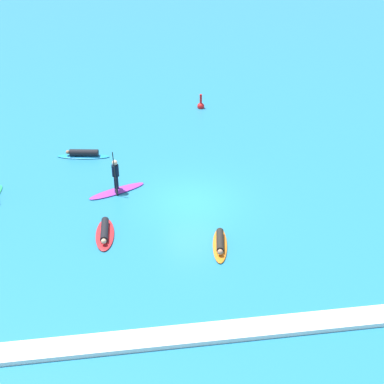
{
  "coord_description": "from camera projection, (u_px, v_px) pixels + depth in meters",
  "views": [
    {
      "loc": [
        -3.15,
        -22.44,
        14.02
      ],
      "look_at": [
        0.0,
        0.0,
        0.5
      ],
      "focal_mm": 53.37,
      "sensor_mm": 36.0,
      "label": 1
    }
  ],
  "objects": [
    {
      "name": "wave_crest",
      "position": [
        227.0,
        331.0,
        19.28
      ],
      "size": [
        15.34,
        0.9,
        0.18
      ],
      "primitive_type": "cube",
      "color": "white",
      "rests_on": "ground_plane"
    },
    {
      "name": "ground_plane",
      "position": [
        192.0,
        201.0,
        26.64
      ],
      "size": [
        120.0,
        120.0,
        0.0
      ],
      "primitive_type": "plane",
      "color": "teal",
      "rests_on": "ground"
    },
    {
      "name": "surfer_on_blue_board",
      "position": [
        83.0,
        154.0,
        30.42
      ],
      "size": [
        2.85,
        1.04,
        0.44
      ],
      "rotation": [
        0.0,
        0.0,
        2.98
      ],
      "color": "#1E8CD1",
      "rests_on": "ground_plane"
    },
    {
      "name": "marker_buoy",
      "position": [
        201.0,
        105.0,
        36.27
      ],
      "size": [
        0.45,
        0.45,
        1.02
      ],
      "color": "red",
      "rests_on": "ground_plane"
    },
    {
      "name": "surfer_on_red_board",
      "position": [
        105.0,
        233.0,
        24.18
      ],
      "size": [
        0.89,
        2.44,
        0.42
      ],
      "rotation": [
        0.0,
        0.0,
        4.67
      ],
      "color": "red",
      "rests_on": "ground_plane"
    },
    {
      "name": "surfer_on_orange_board",
      "position": [
        220.0,
        243.0,
        23.51
      ],
      "size": [
        1.0,
        2.52,
        0.41
      ],
      "rotation": [
        0.0,
        0.0,
        4.54
      ],
      "color": "orange",
      "rests_on": "ground_plane"
    },
    {
      "name": "surfer_on_purple_board",
      "position": [
        116.0,
        184.0,
        27.15
      ],
      "size": [
        2.87,
        1.74,
        2.25
      ],
      "rotation": [
        0.0,
        0.0,
        3.57
      ],
      "color": "purple",
      "rests_on": "ground_plane"
    }
  ]
}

